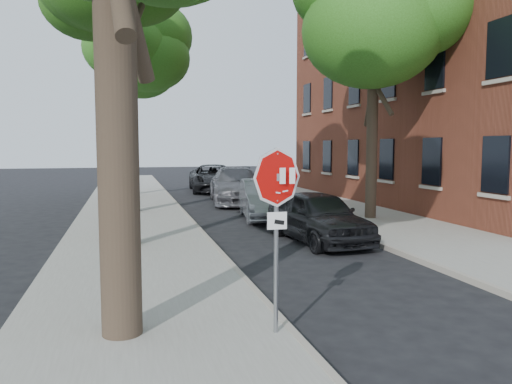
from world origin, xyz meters
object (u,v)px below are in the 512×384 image
apartment_building (487,42)px  car_b (264,199)px  tree_right (372,21)px  stop_sign (277,204)px  tree_mid_b (129,11)px  tree_far (122,61)px  car_d (214,178)px  car_a (318,216)px  car_c (236,185)px

apartment_building → car_b: (-11.67, -2.60, -6.91)m
tree_right → stop_sign: bearing=-123.4°
tree_mid_b → tree_far: tree_mid_b is taller
apartment_building → tree_mid_b: bearing=179.6°
car_d → tree_mid_b: bearing=-114.1°
apartment_building → stop_sign: bearing=-136.3°
car_a → apartment_building: bearing=27.6°
tree_right → car_b: 7.54m
tree_mid_b → car_c: tree_mid_b is taller
car_a → car_b: 4.74m
apartment_building → car_b: 13.81m
apartment_building → tree_right: size_ratio=2.17×
stop_sign → tree_right: 13.23m
tree_right → car_b: size_ratio=2.06×
stop_sign → tree_far: (-2.02, 21.14, 5.26)m
tree_right → car_a: tree_right is taller
tree_mid_b → car_a: (5.02, -7.46, -7.25)m
stop_sign → car_c: (3.16, 16.95, -1.09)m
tree_mid_b → stop_sign: bearing=-83.1°
tree_mid_b → car_c: (4.88, 2.80, -7.14)m
tree_right → car_b: tree_right is taller
car_c → car_d: bearing=97.0°
stop_sign → tree_right: tree_right is taller
tree_right → car_a: 8.07m
car_b → tree_mid_b: bearing=158.0°
car_b → car_c: size_ratio=0.76×
apartment_building → tree_mid_b: 16.43m
tree_mid_b → car_b: 9.09m
stop_sign → tree_right: bearing=56.6°
tree_mid_b → tree_right: tree_mid_b is taller
car_a → car_d: size_ratio=0.74×
tree_far → stop_sign: bearing=-84.5°
car_c → stop_sign: bearing=-93.7°
car_c → car_a: bearing=-82.3°
stop_sign → car_d: bearing=82.3°
tree_far → tree_right: same height
apartment_building → stop_sign: size_ratio=7.74×
car_d → car_b: bearing=-86.3°
car_a → car_c: size_ratio=0.73×
car_a → car_c: (-0.14, 10.26, 0.12)m
tree_right → car_c: bearing=117.3°
tree_right → car_d: 14.92m
apartment_building → car_b: apartment_building is taller
stop_sign → car_a: (3.30, 6.69, -1.21)m
apartment_building → car_a: (-11.40, -7.34, -6.91)m
stop_sign → car_b: (3.03, 11.42, -1.20)m
tree_far → car_b: bearing=-62.5°
tree_far → tree_mid_b: bearing=-87.6°
tree_mid_b → tree_far: bearing=92.4°
tree_right → car_d: bearing=105.2°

